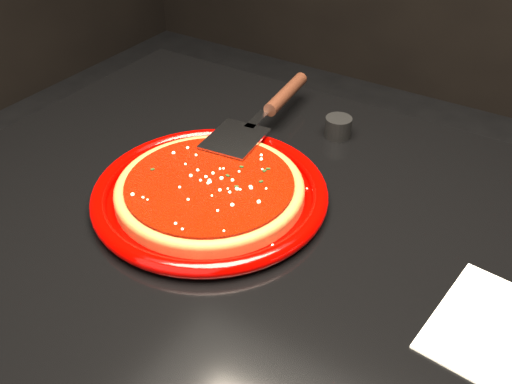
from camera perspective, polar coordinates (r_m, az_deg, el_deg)
plate at (r=0.83m, az=-4.60°, el=-0.12°), size 0.35×0.35×0.03m
pizza_crust at (r=0.83m, az=-4.62°, el=0.10°), size 0.28×0.28×0.01m
pizza_crust_rim at (r=0.83m, az=-4.64°, el=0.48°), size 0.28×0.28×0.02m
pizza_sauce at (r=0.82m, az=-4.66°, el=0.76°), size 0.25×0.25×0.01m
parmesan_dusting at (r=0.82m, az=-4.68°, el=1.15°), size 0.24×0.24×0.01m
basil_flecks at (r=0.82m, az=-4.68°, el=1.09°), size 0.22×0.22×0.00m
pizza_server at (r=0.97m, az=0.82°, el=7.99°), size 0.13×0.35×0.03m
napkin_a at (r=0.71m, az=24.19°, el=-13.10°), size 0.18×0.18×0.00m
ramekin at (r=0.99m, az=8.22°, el=6.45°), size 0.06×0.06×0.03m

